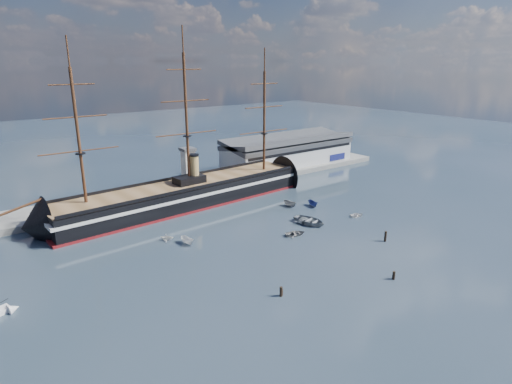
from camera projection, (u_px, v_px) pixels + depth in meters
ground at (232, 219)px, 133.63m from camera, size 600.00×600.00×0.00m
quay at (202, 187)px, 166.87m from camera, size 180.00×18.00×2.00m
warehouse at (288, 151)px, 195.19m from camera, size 63.00×21.00×11.60m
quay_tower at (188, 167)px, 157.69m from camera, size 5.00×5.00×15.00m
warship at (180, 196)px, 143.44m from camera, size 113.34×21.54×53.94m
motorboat_a at (188, 244)px, 115.21m from camera, size 6.23×2.61×2.44m
motorboat_b at (295, 235)px, 121.06m from camera, size 2.47×3.98×1.73m
motorboat_c at (290, 207)px, 144.98m from camera, size 6.44×2.87×2.50m
motorboat_d at (167, 240)px, 117.65m from camera, size 5.72×5.89×2.10m
motorboat_e at (357, 216)px, 135.84m from camera, size 1.88×3.10×1.35m
motorboat_f at (313, 206)px, 145.15m from camera, size 6.30×3.63×2.38m
motorboat_g at (309, 224)px, 129.51m from camera, size 6.90×3.74×3.05m
piling_near_left at (281, 296)px, 89.70m from camera, size 0.64×0.64×2.90m
piling_near_mid at (393, 279)px, 96.68m from camera, size 0.64×0.64×2.64m
piling_near_right at (385, 241)px, 117.07m from camera, size 0.64×0.64×3.65m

